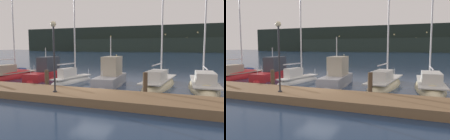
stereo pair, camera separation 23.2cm
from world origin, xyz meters
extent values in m
plane|color=#192D4C|center=(0.00, 0.00, 0.00)|extent=(400.00, 400.00, 0.00)
cube|color=brown|center=(0.00, -1.70, 0.23)|extent=(29.57, 2.80, 0.45)
cylinder|color=#4C3D2D|center=(-3.51, -0.05, 0.73)|extent=(0.28, 0.28, 1.45)
cylinder|color=#4C3D2D|center=(3.51, -0.05, 0.78)|extent=(0.28, 0.28, 1.56)
ellipsoid|color=red|center=(-10.51, 3.60, 0.00)|extent=(2.13, 6.96, 1.69)
cube|color=#A39984|center=(-10.51, 3.60, 0.53)|extent=(1.79, 5.85, 0.08)
cube|color=#A39984|center=(-10.55, 2.78, 0.97)|extent=(1.20, 2.25, 0.80)
cylinder|color=silver|center=(-10.49, 4.15, 4.78)|extent=(0.12, 0.12, 8.49)
cylinder|color=silver|center=(-10.54, 2.94, 1.90)|extent=(0.19, 2.43, 0.09)
cylinder|color=silver|center=(-10.38, 6.77, 0.78)|extent=(0.04, 0.04, 0.50)
ellipsoid|color=red|center=(-7.15, 4.57, 0.00)|extent=(2.39, 5.94, 1.03)
cube|color=red|center=(-7.15, 4.57, 0.35)|extent=(2.19, 5.35, 0.70)
cube|color=#333842|center=(-7.23, 5.15, 1.40)|extent=(1.45, 2.67, 1.40)
cube|color=black|center=(-7.38, 6.29, 1.61)|extent=(1.02, 0.40, 0.62)
cylinder|color=silver|center=(-7.17, 4.69, 2.55)|extent=(0.07, 0.07, 0.89)
cylinder|color=silver|center=(-6.83, 2.17, 1.00)|extent=(0.04, 0.04, 0.60)
ellipsoid|color=white|center=(-3.62, 3.58, 0.00)|extent=(1.97, 5.26, 1.10)
cube|color=silver|center=(-3.62, 3.58, 0.47)|extent=(1.65, 4.42, 0.08)
cube|color=silver|center=(-3.72, 2.97, 0.90)|extent=(0.94, 1.74, 0.78)
cylinder|color=silver|center=(-3.56, 3.98, 4.11)|extent=(0.12, 0.12, 7.28)
cylinder|color=silver|center=(-3.73, 2.92, 1.64)|extent=(0.45, 2.15, 0.09)
cylinder|color=silver|center=(-3.23, 5.91, 0.72)|extent=(0.04, 0.04, 0.50)
ellipsoid|color=gray|center=(-0.03, 3.41, 0.00)|extent=(2.27, 5.30, 0.98)
cube|color=gray|center=(-0.03, 3.41, 0.39)|extent=(2.08, 4.77, 0.78)
cube|color=#A39984|center=(-0.08, 3.92, 1.53)|extent=(1.43, 2.37, 1.50)
cube|color=black|center=(-0.17, 4.95, 1.76)|extent=(1.10, 0.38, 0.67)
cylinder|color=silver|center=(-0.04, 3.51, 3.06)|extent=(0.07, 0.07, 1.56)
cylinder|color=silver|center=(0.17, 1.26, 1.08)|extent=(0.04, 0.04, 0.60)
ellipsoid|color=beige|center=(3.72, 4.24, 0.00)|extent=(2.48, 7.46, 1.45)
cube|color=silver|center=(3.72, 4.24, 0.58)|extent=(2.08, 6.27, 0.08)
cube|color=silver|center=(3.64, 3.36, 0.98)|extent=(1.31, 2.43, 0.71)
cylinder|color=silver|center=(3.77, 4.82, 5.89)|extent=(0.12, 0.12, 10.62)
cylinder|color=silver|center=(3.65, 3.46, 1.77)|extent=(0.33, 2.74, 0.09)
cylinder|color=silver|center=(4.01, 7.60, 0.83)|extent=(0.04, 0.04, 0.50)
ellipsoid|color=beige|center=(6.91, 4.83, 0.00)|extent=(2.45, 7.98, 1.41)
cube|color=silver|center=(6.91, 4.83, 0.51)|extent=(2.06, 6.70, 0.08)
cube|color=silver|center=(6.95, 3.88, 0.92)|extent=(1.38, 2.58, 0.75)
cylinder|color=silver|center=(6.88, 5.46, 5.19)|extent=(0.12, 0.12, 9.38)
cylinder|color=silver|center=(6.95, 3.91, 1.58)|extent=(0.22, 3.09, 0.09)
cylinder|color=silver|center=(6.75, 8.46, 0.76)|extent=(0.04, 0.04, 0.50)
cylinder|color=gold|center=(-5.64, 20.84, 0.08)|extent=(1.09, 1.09, 0.16)
cylinder|color=gold|center=(-5.64, 20.84, 0.71)|extent=(0.73, 0.73, 1.10)
cone|color=gold|center=(-5.64, 20.84, 1.51)|extent=(0.51, 0.51, 0.50)
sphere|color=#F9EAB7|center=(-5.64, 20.84, 1.81)|extent=(0.16, 0.16, 0.16)
cylinder|color=#2D2D33|center=(-1.31, -2.20, 0.48)|extent=(0.24, 0.24, 0.06)
cylinder|color=#2D2D33|center=(-1.31, -2.20, 2.35)|extent=(0.10, 0.10, 3.68)
sphere|color=#F9EAB7|center=(-1.31, -2.20, 4.33)|extent=(0.32, 0.32, 0.32)
cube|color=#1E2823|center=(0.00, 138.73, 8.62)|extent=(240.00, 16.00, 17.24)
cube|color=#26332C|center=(-1.62, 128.73, 4.29)|extent=(144.00, 10.00, 8.57)
cube|color=#F4DB8C|center=(-5.74, 130.68, 2.22)|extent=(0.80, 0.10, 0.80)
cube|color=#F4DB8C|center=(-4.02, 130.68, 4.89)|extent=(0.80, 0.10, 0.80)
cube|color=#F4DB8C|center=(7.87, 130.68, 11.96)|extent=(0.80, 0.10, 0.80)
cube|color=#F4DB8C|center=(-11.30, 130.68, 11.08)|extent=(0.80, 0.10, 0.80)
cube|color=#F4DB8C|center=(-48.63, 130.68, 10.61)|extent=(0.80, 0.10, 0.80)
cube|color=#F4DB8C|center=(-17.29, 130.68, 4.37)|extent=(0.80, 0.10, 0.80)
cube|color=#F4DB8C|center=(9.72, 130.68, 7.10)|extent=(0.80, 0.10, 0.80)
cube|color=#F4DB8C|center=(1.76, 130.68, 8.56)|extent=(0.80, 0.10, 0.80)
ellipsoid|color=navy|center=(-16.24, 10.13, 0.00)|extent=(2.09, 3.16, 0.56)
cube|color=brown|center=(-16.24, 10.13, 0.22)|extent=(0.99, 0.86, 0.06)
camera|label=1|loc=(6.15, -12.69, 3.03)|focal=35.00mm
camera|label=2|loc=(6.37, -12.61, 3.03)|focal=35.00mm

